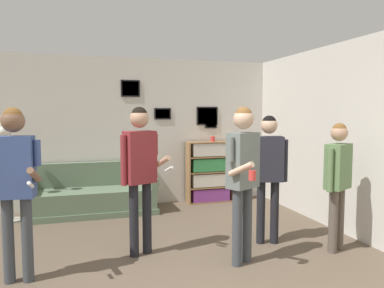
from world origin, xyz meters
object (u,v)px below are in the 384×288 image
Objects in this scene: person_player_foreground_left at (15,175)px; person_watcher_holding_cup at (243,167)px; person_player_foreground_center at (140,164)px; person_spectator_far_right at (338,174)px; person_spectator_near_bookshelf at (268,166)px; drinking_cup at (213,139)px; bookshelf at (210,172)px; couch at (94,197)px; floor_lamp at (10,141)px.

person_watcher_holding_cup is at bearing -5.28° from person_player_foreground_left.
person_spectator_far_right is at bearing -13.52° from person_player_foreground_center.
person_spectator_near_bookshelf is 2.37m from drinking_cup.
bookshelf is at bearing 77.88° from person_watcher_holding_cup.
couch is 1.25× the size of person_spectator_near_bookshelf.
person_spectator_far_right is (4.06, -2.52, -0.31)m from floor_lamp.
floor_lamp reaches higher than bookshelf.
person_player_foreground_left is at bearing -138.12° from bookshelf.
floor_lamp is 0.97× the size of person_player_foreground_left.
person_watcher_holding_cup is 18.29× the size of drinking_cup.
person_player_foreground_left is 18.18× the size of drinking_cup.
floor_lamp is at bearing -174.20° from couch.
floor_lamp is at bearing 137.33° from person_watcher_holding_cup.
person_spectator_far_right is at bearing -31.89° from floor_lamp.
person_watcher_holding_cup is (1.54, -2.69, 0.82)m from couch.
person_player_foreground_left reaches higher than drinking_cup.
bookshelf is 0.66× the size of person_player_foreground_left.
person_spectator_near_bookshelf is at bearing 41.29° from person_watcher_holding_cup.
person_spectator_near_bookshelf reaches higher than couch.
bookshelf is at bearing 53.72° from person_player_foreground_center.
person_player_foreground_left is at bearing 177.14° from person_spectator_far_right.
floor_lamp reaches higher than person_spectator_near_bookshelf.
person_spectator_near_bookshelf is 17.24× the size of drinking_cup.
bookshelf is at bearing 5.49° from floor_lamp.
couch is at bearing 5.80° from floor_lamp.
drinking_cup is at bearing 87.91° from person_spectator_near_bookshelf.
person_spectator_near_bookshelf reaches higher than bookshelf.
drinking_cup reaches higher than bookshelf.
drinking_cup is (-0.60, 2.85, 0.24)m from person_spectator_far_right.
person_player_foreground_left is at bearing 174.72° from person_watcher_holding_cup.
floor_lamp is 4.79m from person_spectator_far_right.
person_watcher_holding_cup is 0.79m from person_spectator_near_bookshelf.
person_watcher_holding_cup is (2.36, -0.22, 0.01)m from person_player_foreground_left.
person_spectator_far_right is (0.69, -0.49, -0.06)m from person_spectator_near_bookshelf.
person_spectator_far_right reaches higher than couch.
person_watcher_holding_cup is (2.78, -2.56, -0.17)m from floor_lamp.
person_spectator_near_bookshelf is (2.95, 0.30, -0.07)m from person_player_foreground_left.
couch is at bearing -174.68° from bookshelf.
couch is at bearing -174.83° from drinking_cup.
person_spectator_far_right is (3.64, -0.18, -0.13)m from person_player_foreground_left.
person_player_foreground_left is 1.05× the size of person_spectator_near_bookshelf.
floor_lamp is 1.07× the size of person_spectator_far_right.
couch is 1.18× the size of person_player_foreground_left.
couch is at bearing 71.62° from person_player_foreground_left.
person_player_foreground_center is at bearing 177.34° from person_spectator_near_bookshelf.
person_watcher_holding_cup is at bearing -178.38° from person_spectator_far_right.
person_watcher_holding_cup is at bearing -29.46° from person_player_foreground_center.
drinking_cup is at bearing 5.40° from floor_lamp.
person_player_foreground_center reaches higher than person_watcher_holding_cup.
person_spectator_far_right is at bearing -78.13° from drinking_cup.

